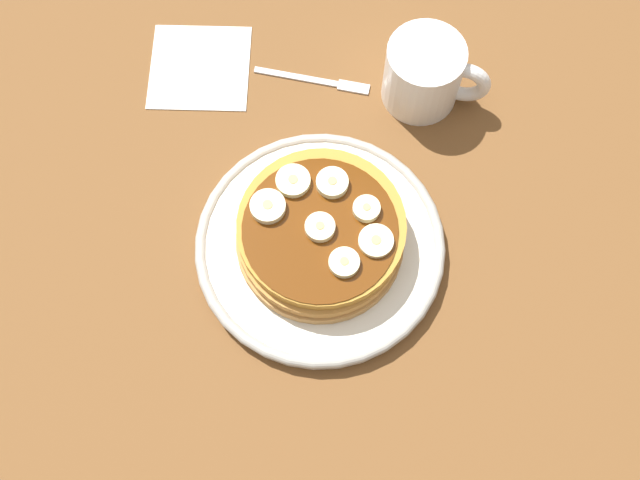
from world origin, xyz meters
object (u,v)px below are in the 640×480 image
object	(u,v)px
coffee_mug	(426,74)
napkin	(200,67)
banana_slice_6	(293,181)
pancake_stack	(320,236)
banana_slice_5	(344,263)
fork	(319,80)
banana_slice_3	(333,183)
banana_slice_1	(375,245)
banana_slice_0	(316,224)
banana_slice_4	(366,209)
banana_slice_2	(268,207)
plate	(320,246)

from	to	relation	value
coffee_mug	napkin	xyz separation A→B (cm)	(-24.72, -2.79, -3.86)
banana_slice_6	coffee_mug	distance (cm)	19.42
pancake_stack	banana_slice_5	distance (cm)	4.87
banana_slice_5	coffee_mug	world-z (taller)	coffee_mug
fork	napkin	bearing A→B (deg)	-173.48
banana_slice_3	napkin	xyz separation A→B (cm)	(-18.47, 12.98, -5.96)
banana_slice_1	fork	distance (cm)	23.03
banana_slice_1	fork	world-z (taller)	banana_slice_1
banana_slice_3	coffee_mug	size ratio (longest dim) A/B	0.28
banana_slice_0	banana_slice_6	bearing A→B (deg)	130.63
banana_slice_3	fork	bearing A→B (deg)	109.40
banana_slice_4	fork	size ratio (longest dim) A/B	0.20
banana_slice_2	banana_slice_6	size ratio (longest dim) A/B	1.02
banana_slice_0	napkin	world-z (taller)	banana_slice_0
pancake_stack	banana_slice_0	world-z (taller)	banana_slice_0
banana_slice_3	banana_slice_5	world-z (taller)	same
pancake_stack	napkin	world-z (taller)	pancake_stack
napkin	plate	bearing A→B (deg)	-43.98
banana_slice_5	coffee_mug	xyz separation A→B (cm)	(3.28, 23.40, -2.05)
banana_slice_4	coffee_mug	bearing A→B (deg)	81.89
banana_slice_2	banana_slice_4	xyz separation A→B (cm)	(9.17, 2.10, -0.01)
banana_slice_0	banana_slice_2	xyz separation A→B (cm)	(-4.92, 0.63, 0.01)
plate	banana_slice_4	size ratio (longest dim) A/B	9.47
banana_slice_5	coffee_mug	bearing A→B (deg)	82.02
banana_slice_6	banana_slice_1	bearing A→B (deg)	-26.03
coffee_mug	banana_slice_0	bearing A→B (deg)	-108.37
banana_slice_6	napkin	xyz separation A→B (cm)	(-14.68, 13.71, -5.91)
pancake_stack	banana_slice_6	distance (cm)	5.90
plate	banana_slice_2	size ratio (longest dim) A/B	7.30
banana_slice_1	banana_slice_4	distance (cm)	3.72
banana_slice_0	coffee_mug	distance (cm)	21.53
plate	fork	bearing A→B (deg)	104.65
coffee_mug	pancake_stack	bearing A→B (deg)	-107.27
coffee_mug	napkin	bearing A→B (deg)	-173.57
banana_slice_2	banana_slice_1	bearing A→B (deg)	-6.64
banana_slice_1	banana_slice_6	xyz separation A→B (cm)	(-9.14, 4.47, 0.10)
pancake_stack	banana_slice_4	bearing A→B (deg)	36.50
banana_slice_2	banana_slice_3	xyz separation A→B (cm)	(5.42, 3.94, 0.00)
banana_slice_5	banana_slice_6	world-z (taller)	same
banana_slice_6	fork	world-z (taller)	banana_slice_6
plate	fork	distance (cm)	19.95
banana_slice_4	napkin	xyz separation A→B (cm)	(-22.21, 14.82, -5.94)
banana_slice_4	napkin	bearing A→B (deg)	146.29
banana_slice_5	fork	size ratio (longest dim) A/B	0.22
plate	banana_slice_4	world-z (taller)	banana_slice_4
coffee_mug	fork	distance (cm)	12.04
pancake_stack	banana_slice_0	bearing A→B (deg)	162.15
banana_slice_0	plate	bearing A→B (deg)	-26.12
fork	banana_slice_2	bearing A→B (deg)	-90.95
pancake_stack	banana_slice_5	bearing A→B (deg)	-43.71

